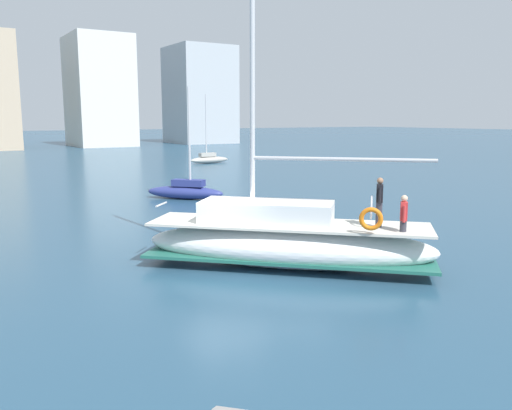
# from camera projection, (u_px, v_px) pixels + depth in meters

# --- Properties ---
(ground_plane) EXTENTS (400.00, 400.00, 0.00)m
(ground_plane) POSITION_uv_depth(u_px,v_px,m) (223.00, 269.00, 17.34)
(ground_plane) COLOR #284C66
(main_sailboat) EXTENTS (8.55, 8.42, 13.26)m
(main_sailboat) POSITION_uv_depth(u_px,v_px,m) (286.00, 240.00, 17.43)
(main_sailboat) COLOR white
(main_sailboat) RESTS_ON ground
(moored_sloop_far) EXTENTS (4.15, 4.39, 6.70)m
(moored_sloop_far) POSITION_uv_depth(u_px,v_px,m) (185.00, 190.00, 32.11)
(moored_sloop_far) COLOR navy
(moored_sloop_far) RESTS_ON ground
(moored_cutter_left) EXTENTS (4.54, 1.19, 7.32)m
(moored_cutter_left) POSITION_uv_depth(u_px,v_px,m) (209.00, 158.00, 57.22)
(moored_cutter_left) COLOR #B7B2A8
(moored_cutter_left) RESTS_ON ground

